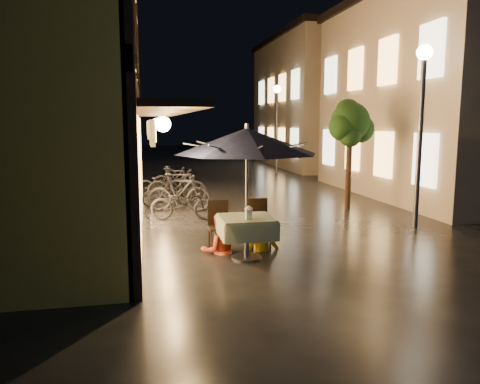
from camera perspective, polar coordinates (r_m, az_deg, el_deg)
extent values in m
plane|color=black|center=(8.88, 10.81, -7.87)|extent=(90.00, 90.00, 0.00)
cube|color=gold|center=(12.16, -23.79, 12.60)|extent=(4.50, 11.00, 7.00)
cube|color=black|center=(11.89, -12.69, 12.24)|extent=(0.12, 11.00, 0.35)
cube|color=black|center=(11.87, -9.81, 9.67)|extent=(1.20, 10.50, 0.12)
cube|color=#FFB864|center=(11.07, -12.85, 19.33)|extent=(0.10, 0.90, 1.50)
cube|color=#FFB864|center=(13.53, -12.63, 17.30)|extent=(0.10, 0.90, 1.50)
cube|color=#FFB864|center=(16.01, -12.49, 15.90)|extent=(0.10, 0.90, 1.50)
cube|color=#FFB864|center=(8.43, -12.47, 0.94)|extent=(0.10, 2.20, 2.40)
cube|color=#FFB864|center=(11.91, -12.25, 3.09)|extent=(0.10, 2.20, 2.40)
cube|color=#FFB864|center=(15.40, -12.13, 4.27)|extent=(0.10, 2.20, 2.40)
cube|color=#A99D88|center=(17.99, 25.74, 10.11)|extent=(7.00, 9.00, 6.50)
cube|color=#FFB864|center=(13.26, 21.62, 3.65)|extent=(0.10, 1.00, 1.40)
cube|color=#FFB864|center=(13.35, 22.29, 15.71)|extent=(0.10, 1.00, 1.40)
cube|color=#FFB864|center=(15.15, 17.07, 4.40)|extent=(0.10, 1.00, 1.40)
cube|color=#FFB864|center=(15.23, 17.54, 14.96)|extent=(0.10, 1.00, 1.40)
cube|color=#FFB864|center=(17.11, 13.54, 4.96)|extent=(0.10, 1.00, 1.40)
cube|color=#FFB864|center=(17.18, 13.88, 14.32)|extent=(0.10, 1.00, 1.40)
cube|color=#FFB864|center=(19.12, 10.74, 5.39)|extent=(0.10, 1.00, 1.40)
cube|color=#FFB864|center=(19.18, 10.98, 13.77)|extent=(0.10, 1.00, 1.40)
cube|color=#A99D88|center=(28.05, 11.24, 10.39)|extent=(7.00, 10.00, 7.00)
cube|color=black|center=(28.41, 11.46, 17.77)|extent=(7.30, 10.30, 0.30)
cube|color=#FFB864|center=(23.24, 6.62, 6.00)|extent=(0.10, 1.00, 1.40)
cube|color=#FFB864|center=(23.30, 6.74, 12.90)|extent=(0.10, 1.00, 1.40)
cube|color=#FFB864|center=(25.34, 5.06, 6.22)|extent=(0.10, 1.00, 1.40)
cube|color=#FFB864|center=(25.39, 5.14, 12.55)|extent=(0.10, 1.00, 1.40)
cube|color=#FFB864|center=(27.46, 3.74, 6.41)|extent=(0.10, 1.00, 1.40)
cube|color=#FFB864|center=(27.50, 3.79, 12.25)|extent=(0.10, 1.00, 1.40)
cube|color=#FFB864|center=(29.58, 2.61, 6.56)|extent=(0.10, 1.00, 1.40)
cube|color=#FFB864|center=(29.62, 2.64, 11.98)|extent=(0.10, 1.00, 1.40)
cylinder|color=black|center=(13.68, 13.09, 2.47)|extent=(0.16, 0.16, 2.20)
sphere|color=black|center=(13.61, 13.29, 8.34)|extent=(1.10, 1.10, 1.10)
sphere|color=black|center=(13.85, 14.41, 7.48)|extent=(0.80, 0.80, 0.80)
sphere|color=black|center=(13.35, 12.36, 7.73)|extent=(0.76, 0.76, 0.76)
sphere|color=black|center=(13.91, 13.00, 9.59)|extent=(0.70, 0.70, 0.70)
sphere|color=black|center=(13.35, 13.29, 6.63)|extent=(0.60, 0.60, 0.60)
cylinder|color=#59595E|center=(11.71, 21.05, 5.58)|extent=(0.12, 0.12, 4.00)
sphere|color=#FFEBBA|center=(11.81, 21.59, 15.55)|extent=(0.36, 0.36, 0.36)
cylinder|color=#59595E|center=(22.76, 4.50, 7.24)|extent=(0.12, 0.12, 4.00)
sphere|color=#FFEBBA|center=(22.81, 4.57, 12.39)|extent=(0.36, 0.36, 0.36)
cylinder|color=#59595E|center=(8.58, 0.81, -5.80)|extent=(0.10, 0.10, 0.72)
cylinder|color=#59595E|center=(8.67, 0.81, -7.98)|extent=(0.56, 0.56, 0.04)
cube|color=#26532C|center=(8.49, 0.82, -3.25)|extent=(0.95, 0.95, 0.06)
cube|color=#26532C|center=(8.64, 3.90, -4.19)|extent=(0.04, 0.95, 0.33)
cube|color=#26532C|center=(8.44, -2.35, -4.48)|extent=(0.04, 0.95, 0.33)
cube|color=#26532C|center=(8.98, 0.16, -3.68)|extent=(0.95, 0.04, 0.33)
cube|color=#26532C|center=(8.08, 1.54, -5.07)|extent=(0.95, 0.04, 0.33)
cylinder|color=#59595E|center=(8.42, 0.82, -0.59)|extent=(0.05, 0.05, 2.30)
cone|color=black|center=(8.32, 0.84, 6.23)|extent=(2.58, 2.58, 0.46)
cylinder|color=#59595E|center=(8.32, 0.84, 7.95)|extent=(0.06, 0.06, 0.12)
cube|color=black|center=(9.11, -2.54, -4.39)|extent=(0.42, 0.42, 0.05)
cube|color=black|center=(9.24, -2.73, -2.62)|extent=(0.42, 0.04, 0.55)
cylinder|color=black|center=(8.97, -3.49, -6.15)|extent=(0.04, 0.04, 0.43)
cylinder|color=black|center=(9.02, -1.21, -6.05)|extent=(0.04, 0.04, 0.43)
cylinder|color=black|center=(9.31, -3.80, -5.60)|extent=(0.04, 0.04, 0.43)
cylinder|color=black|center=(9.36, -1.61, -5.50)|extent=(0.04, 0.04, 0.43)
cube|color=black|center=(9.26, 2.37, -4.17)|extent=(0.42, 0.42, 0.05)
cube|color=black|center=(9.39, 2.10, -2.43)|extent=(0.42, 0.04, 0.55)
cylinder|color=black|center=(9.11, 1.53, -5.91)|extent=(0.04, 0.04, 0.43)
cylinder|color=black|center=(9.19, 3.73, -5.78)|extent=(0.04, 0.04, 0.43)
cylinder|color=black|center=(9.45, 1.03, -5.38)|extent=(0.04, 0.04, 0.43)
cylinder|color=black|center=(9.53, 3.15, -5.26)|extent=(0.04, 0.04, 0.43)
cube|color=white|center=(8.30, 1.07, -2.68)|extent=(0.11, 0.11, 0.18)
cube|color=#FFD88C|center=(8.31, 1.07, -2.75)|extent=(0.07, 0.07, 0.12)
cone|color=white|center=(8.28, 1.08, -1.83)|extent=(0.16, 0.16, 0.07)
imported|color=#D54728|center=(8.94, -2.60, -2.77)|extent=(0.78, 0.64, 1.47)
imported|color=yellow|center=(9.09, 2.56, -2.53)|extent=(1.03, 0.68, 1.49)
imported|color=black|center=(12.01, -6.91, -1.34)|extent=(1.77, 0.94, 0.89)
imported|color=black|center=(13.19, -7.43, -0.06)|extent=(1.86, 0.87, 1.08)
imported|color=black|center=(14.05, -8.84, -0.13)|extent=(1.61, 0.85, 0.80)
imported|color=black|center=(14.52, -7.71, 0.78)|extent=(1.90, 0.83, 1.11)
imported|color=black|center=(16.19, -9.49, 1.09)|extent=(1.70, 0.75, 0.86)
imported|color=black|center=(17.15, -8.02, 1.64)|extent=(1.56, 0.54, 0.92)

